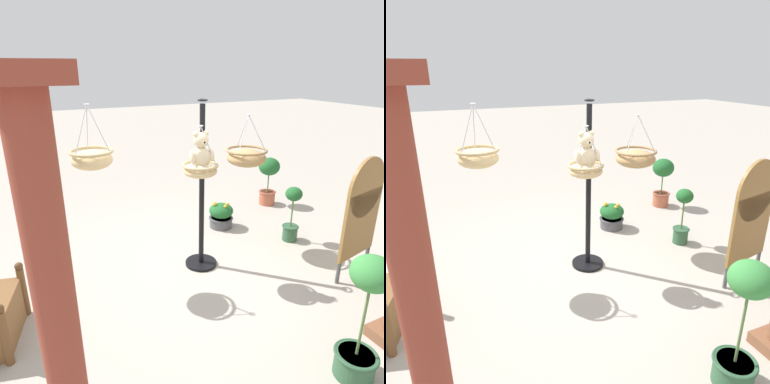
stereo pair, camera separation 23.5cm
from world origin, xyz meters
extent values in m
plane|color=#A8A093|center=(0.00, 0.00, 0.00)|extent=(40.00, 40.00, 0.00)
cylinder|color=black|center=(-0.22, 0.00, 1.11)|extent=(0.07, 0.07, 2.23)
cylinder|color=black|center=(-0.22, 0.00, 0.02)|extent=(0.44, 0.44, 0.04)
torus|color=black|center=(-0.22, 0.00, 2.27)|extent=(0.12, 0.12, 0.02)
ellipsoid|color=tan|center=(-0.07, 0.25, 1.46)|extent=(0.41, 0.41, 0.16)
torus|color=tan|center=(-0.07, 0.25, 1.53)|extent=(0.44, 0.44, 0.04)
ellipsoid|color=silver|center=(-0.07, 0.25, 1.48)|extent=(0.36, 0.36, 0.13)
cylinder|color=#B7B7BC|center=(0.02, 0.29, 1.77)|extent=(0.18, 0.11, 0.47)
cylinder|color=#B7B7BC|center=(-0.15, 0.29, 1.77)|extent=(0.18, 0.11, 0.47)
cylinder|color=#B7B7BC|center=(-0.07, 0.15, 1.77)|extent=(0.01, 0.20, 0.47)
torus|color=#B7B7BC|center=(-0.07, 0.25, 2.00)|extent=(0.06, 0.06, 0.01)
ellipsoid|color=beige|center=(-0.07, 0.26, 1.62)|extent=(0.24, 0.20, 0.28)
sphere|color=beige|center=(-0.07, 0.26, 1.84)|extent=(0.21, 0.21, 0.18)
ellipsoid|color=beige|center=(-0.07, 0.32, 1.83)|extent=(0.09, 0.08, 0.06)
sphere|color=black|center=(-0.07, 0.35, 1.83)|extent=(0.03, 0.03, 0.03)
sphere|color=beige|center=(-0.13, 0.26, 1.91)|extent=(0.07, 0.07, 0.07)
sphere|color=beige|center=(0.00, 0.26, 1.91)|extent=(0.07, 0.07, 0.07)
ellipsoid|color=beige|center=(-0.19, 0.28, 1.66)|extent=(0.08, 0.14, 0.18)
ellipsoid|color=beige|center=(0.06, 0.28, 1.66)|extent=(0.08, 0.14, 0.18)
ellipsoid|color=beige|center=(-0.13, 0.36, 1.52)|extent=(0.09, 0.16, 0.09)
ellipsoid|color=beige|center=(0.00, 0.36, 1.52)|extent=(0.09, 0.16, 0.09)
ellipsoid|color=#A37F51|center=(-1.03, -0.20, 1.41)|extent=(0.56, 0.56, 0.24)
torus|color=olive|center=(-1.03, -0.20, 1.52)|extent=(0.59, 0.59, 0.04)
cylinder|color=#B7B7BC|center=(-0.92, -0.13, 1.78)|extent=(0.24, 0.15, 0.51)
cylinder|color=#B7B7BC|center=(-1.14, -0.13, 1.78)|extent=(0.24, 0.15, 0.51)
cylinder|color=#B7B7BC|center=(-1.03, -0.33, 1.78)|extent=(0.01, 0.27, 0.51)
torus|color=#B7B7BC|center=(-1.03, -0.20, 2.03)|extent=(0.06, 0.06, 0.01)
ellipsoid|color=tan|center=(1.13, -0.13, 1.64)|extent=(0.47, 0.47, 0.22)
torus|color=tan|center=(1.13, -0.13, 1.74)|extent=(0.50, 0.50, 0.04)
cylinder|color=#B7B7BC|center=(1.22, -0.08, 2.00)|extent=(0.20, 0.12, 0.53)
cylinder|color=#B7B7BC|center=(1.03, -0.08, 2.00)|extent=(0.20, 0.12, 0.53)
cylinder|color=#B7B7BC|center=(1.13, -0.24, 2.00)|extent=(0.01, 0.23, 0.53)
torus|color=#B7B7BC|center=(1.13, -0.13, 2.26)|extent=(0.06, 0.06, 0.01)
cylinder|color=brown|center=(1.76, 2.14, 1.29)|extent=(0.22, 0.22, 2.58)
cylinder|color=brown|center=(2.21, 0.79, 0.29)|extent=(0.08, 0.08, 0.59)
cylinder|color=brown|center=(2.05, 0.09, 0.29)|extent=(0.08, 0.08, 0.59)
sphere|color=brown|center=(2.05, 0.09, 0.62)|extent=(0.09, 0.09, 0.09)
cylinder|color=#4C4C51|center=(-1.09, -0.95, 0.09)|extent=(0.39, 0.39, 0.18)
torus|color=#444449|center=(-1.09, -0.95, 0.17)|extent=(0.42, 0.42, 0.03)
cylinder|color=#382819|center=(-1.09, -0.95, 0.16)|extent=(0.34, 0.34, 0.03)
ellipsoid|color=#1E5B28|center=(-1.09, -0.95, 0.30)|extent=(0.42, 0.42, 0.25)
sphere|color=gold|center=(-0.97, -0.98, 0.44)|extent=(0.07, 0.07, 0.07)
sphere|color=gold|center=(-1.10, -0.83, 0.42)|extent=(0.05, 0.05, 0.05)
sphere|color=gold|center=(-1.19, -0.92, 0.41)|extent=(0.07, 0.07, 0.07)
cylinder|color=#AD563D|center=(-2.47, -1.48, 0.14)|extent=(0.31, 0.31, 0.27)
torus|color=#9C4E37|center=(-2.47, -1.48, 0.26)|extent=(0.34, 0.34, 0.03)
cylinder|color=#382819|center=(-2.47, -1.48, 0.26)|extent=(0.27, 0.27, 0.03)
cylinder|color=#4C6B38|center=(-2.47, -1.48, 0.45)|extent=(0.02, 0.02, 0.35)
ellipsoid|color=#1E5B28|center=(-2.47, -1.48, 0.79)|extent=(0.41, 0.41, 0.35)
cylinder|color=#2D5638|center=(-1.84, -0.03, 0.12)|extent=(0.23, 0.23, 0.25)
torus|color=#294E32|center=(-1.84, -0.03, 0.24)|extent=(0.26, 0.26, 0.03)
cylinder|color=#382819|center=(-1.84, -0.03, 0.23)|extent=(0.20, 0.20, 0.03)
cylinder|color=#4C6B38|center=(-1.84, -0.03, 0.47)|extent=(0.02, 0.02, 0.44)
ellipsoid|color=#1E5B28|center=(-1.84, -0.03, 0.79)|extent=(0.26, 0.26, 0.22)
cylinder|color=#2D5638|center=(-0.60, 2.29, 0.12)|extent=(0.35, 0.35, 0.25)
torus|color=#294E32|center=(-0.60, 2.29, 0.24)|extent=(0.38, 0.38, 0.03)
cylinder|color=#382819|center=(-0.60, 2.29, 0.23)|extent=(0.31, 0.31, 0.03)
cylinder|color=#4C6B38|center=(-0.60, 2.29, 0.59)|extent=(0.02, 0.02, 0.68)
ellipsoid|color=#38843D|center=(-0.60, 2.29, 1.07)|extent=(0.36, 0.36, 0.30)
cube|color=olive|center=(-1.94, 1.11, 0.75)|extent=(0.78, 0.19, 0.89)
cylinder|color=olive|center=(-1.94, 1.11, 1.24)|extent=(0.78, 0.19, 0.78)
cylinder|color=#4C4C4C|center=(-2.28, 1.04, 0.15)|extent=(0.05, 0.05, 0.30)
cylinder|color=#4C4C4C|center=(-1.59, 1.17, 0.15)|extent=(0.05, 0.05, 0.30)
camera|label=1|loc=(1.78, 3.85, 2.66)|focal=32.78mm
camera|label=2|loc=(1.56, 3.95, 2.66)|focal=32.78mm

